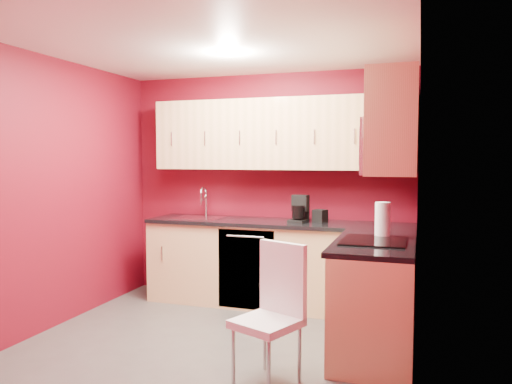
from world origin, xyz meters
The scene contains 21 objects.
floor centered at (0.00, 0.00, 0.00)m, with size 3.20×3.20×0.00m, color #4B4846.
ceiling centered at (0.00, 0.00, 2.50)m, with size 3.20×3.20×0.00m, color white.
wall_back centered at (0.00, 1.50, 1.25)m, with size 3.20×3.20×0.00m, color #620917.
wall_front centered at (0.00, -1.50, 1.25)m, with size 3.20×3.20×0.00m, color #620917.
wall_left centered at (-1.60, 0.00, 1.25)m, with size 3.00×3.00×0.00m, color #620917.
wall_right centered at (1.60, 0.00, 1.25)m, with size 3.00×3.00×0.00m, color #620917.
base_cabinets_back centered at (0.20, 1.20, 0.43)m, with size 2.80×0.60×0.87m, color #D7B37A.
base_cabinets_right centered at (1.30, 0.25, 0.43)m, with size 0.60×1.30×0.87m, color #D7B37A.
countertop_back centered at (0.20, 1.19, 0.89)m, with size 2.80×0.63×0.04m, color black.
countertop_right centered at (1.29, 0.23, 0.89)m, with size 0.63×1.27×0.04m, color black.
upper_cabinets_back centered at (0.20, 1.32, 1.83)m, with size 2.80×0.35×0.75m, color #E0B37E.
upper_cabinets_right centered at (1.42, 0.44, 1.89)m, with size 0.35×1.55×0.75m.
microwave centered at (1.39, 0.20, 1.66)m, with size 0.42×0.76×0.42m.
cooktop centered at (1.28, 0.20, 0.92)m, with size 0.50×0.55×0.01m, color black.
sink centered at (-0.70, 1.20, 0.94)m, with size 0.52×0.42×0.35m.
dishwasher_front centered at (-0.05, 0.91, 0.43)m, with size 0.60×0.02×0.82m, color black.
downlight centered at (0.00, 0.30, 2.48)m, with size 0.20×0.20×0.01m, color white.
coffee_maker centered at (0.43, 1.17, 1.05)m, with size 0.17×0.22×0.28m, color black, non-canonical shape.
napkin_holder centered at (0.65, 1.24, 0.98)m, with size 0.12×0.12×0.13m, color black, non-canonical shape.
paper_towel centered at (1.33, 0.46, 1.06)m, with size 0.17×0.17×0.29m, color white, non-canonical shape.
dining_chair centered at (0.63, -0.59, 0.49)m, with size 0.39×0.41×0.98m, color white, non-canonical shape.
Camera 1 is at (1.62, -3.83, 1.58)m, focal length 35.00 mm.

